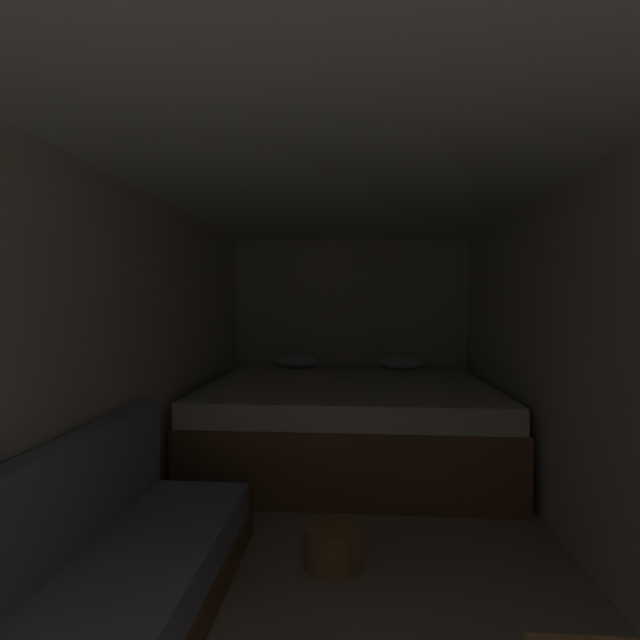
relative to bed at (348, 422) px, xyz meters
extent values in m
plane|color=#A39984|center=(0.00, -1.63, -0.36)|extent=(7.33, 7.33, 0.00)
cube|color=beige|center=(0.00, 1.06, 0.69)|extent=(2.65, 0.05, 2.12)
cube|color=beige|center=(-1.30, -1.63, 0.69)|extent=(0.05, 5.33, 2.12)
cube|color=beige|center=(1.30, -1.63, 0.69)|extent=(0.05, 5.33, 2.12)
cube|color=white|center=(0.00, -1.63, 1.78)|extent=(2.65, 5.33, 0.05)
cube|color=brown|center=(0.00, -0.01, -0.09)|extent=(2.43, 2.00, 0.54)
cube|color=beige|center=(0.00, -0.01, 0.27)|extent=(2.39, 1.96, 0.18)
ellipsoid|color=white|center=(-0.55, 0.79, 0.44)|extent=(0.45, 0.30, 0.16)
ellipsoid|color=white|center=(0.55, 0.79, 0.44)|extent=(0.45, 0.30, 0.16)
cube|color=#8C93A8|center=(-0.91, -2.53, -0.13)|extent=(0.66, 2.40, 0.18)
cube|color=#8C93A8|center=(-1.20, -2.53, 0.20)|extent=(0.12, 2.40, 0.49)
cylinder|color=olive|center=(-0.05, -1.63, -0.26)|extent=(0.31, 0.31, 0.21)
camera|label=1|loc=(0.06, -4.05, 1.05)|focal=25.90mm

